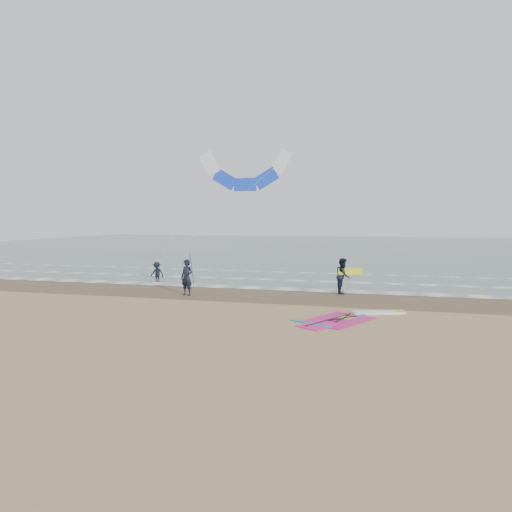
% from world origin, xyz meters
% --- Properties ---
extents(ground, '(120.00, 120.00, 0.00)m').
position_xyz_m(ground, '(0.00, 0.00, 0.00)').
color(ground, tan).
rests_on(ground, ground).
extents(sea_water, '(120.00, 80.00, 0.02)m').
position_xyz_m(sea_water, '(0.00, 48.00, 0.01)').
color(sea_water, '#47605E').
rests_on(sea_water, ground).
extents(wet_sand_band, '(120.00, 5.00, 0.01)m').
position_xyz_m(wet_sand_band, '(0.00, 6.00, 0.00)').
color(wet_sand_band, brown).
rests_on(wet_sand_band, ground).
extents(foam_waterline, '(120.00, 9.15, 0.02)m').
position_xyz_m(foam_waterline, '(0.00, 10.44, 0.03)').
color(foam_waterline, white).
rests_on(foam_waterline, ground).
extents(windsurf_rig, '(4.74, 4.49, 0.11)m').
position_xyz_m(windsurf_rig, '(4.06, 1.18, 0.03)').
color(windsurf_rig, white).
rests_on(windsurf_rig, ground).
extents(person_standing, '(0.81, 0.64, 1.96)m').
position_xyz_m(person_standing, '(-4.77, 4.80, 0.98)').
color(person_standing, black).
rests_on(person_standing, ground).
extents(person_walking, '(0.78, 0.98, 1.97)m').
position_xyz_m(person_walking, '(3.34, 7.56, 0.98)').
color(person_walking, black).
rests_on(person_walking, ground).
extents(person_wading, '(1.02, 0.62, 1.54)m').
position_xyz_m(person_wading, '(-9.36, 10.42, 0.77)').
color(person_wading, black).
rests_on(person_wading, ground).
extents(held_pole, '(0.17, 0.86, 1.82)m').
position_xyz_m(held_pole, '(-4.47, 4.80, 1.43)').
color(held_pole, black).
rests_on(held_pole, ground).
extents(carried_kiteboard, '(1.30, 0.51, 0.39)m').
position_xyz_m(carried_kiteboard, '(3.74, 7.46, 1.25)').
color(carried_kiteboard, yellow).
rests_on(carried_kiteboard, ground).
extents(surf_kite, '(8.89, 3.00, 7.99)m').
position_xyz_m(surf_kite, '(-3.93, 13.35, 7.28)').
color(surf_kite, white).
rests_on(surf_kite, ground).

